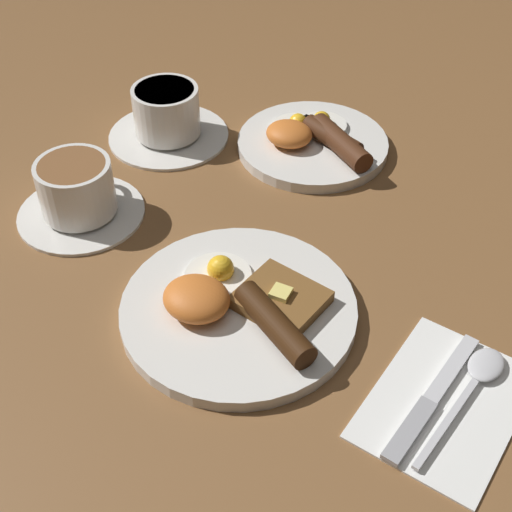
# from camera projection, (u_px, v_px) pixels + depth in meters

# --- Properties ---
(ground_plane) EXTENTS (3.00, 3.00, 0.00)m
(ground_plane) POSITION_uv_depth(u_px,v_px,m) (239.00, 314.00, 0.76)
(ground_plane) COLOR brown
(breakfast_plate_near) EXTENTS (0.25, 0.25, 0.05)m
(breakfast_plate_near) POSITION_uv_depth(u_px,v_px,m) (238.00, 307.00, 0.75)
(breakfast_plate_near) COLOR silver
(breakfast_plate_near) RESTS_ON ground_plane
(breakfast_plate_far) EXTENTS (0.21, 0.21, 0.04)m
(breakfast_plate_far) POSITION_uv_depth(u_px,v_px,m) (314.00, 141.00, 0.98)
(breakfast_plate_far) COLOR silver
(breakfast_plate_far) RESTS_ON ground_plane
(teacup_near) EXTENTS (0.16, 0.16, 0.08)m
(teacup_near) POSITION_uv_depth(u_px,v_px,m) (77.00, 193.00, 0.86)
(teacup_near) COLOR silver
(teacup_near) RESTS_ON ground_plane
(teacup_far) EXTENTS (0.17, 0.17, 0.08)m
(teacup_far) POSITION_uv_depth(u_px,v_px,m) (167.00, 117.00, 0.99)
(teacup_far) COLOR silver
(teacup_far) RESTS_ON ground_plane
(napkin) EXTENTS (0.14, 0.19, 0.01)m
(napkin) POSITION_uv_depth(u_px,v_px,m) (445.00, 403.00, 0.67)
(napkin) COLOR white
(napkin) RESTS_ON ground_plane
(knife) EXTENTS (0.04, 0.18, 0.01)m
(knife) POSITION_uv_depth(u_px,v_px,m) (429.00, 403.00, 0.67)
(knife) COLOR silver
(knife) RESTS_ON napkin
(spoon) EXTENTS (0.04, 0.17, 0.01)m
(spoon) POSITION_uv_depth(u_px,v_px,m) (478.00, 376.00, 0.69)
(spoon) COLOR silver
(spoon) RESTS_ON napkin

